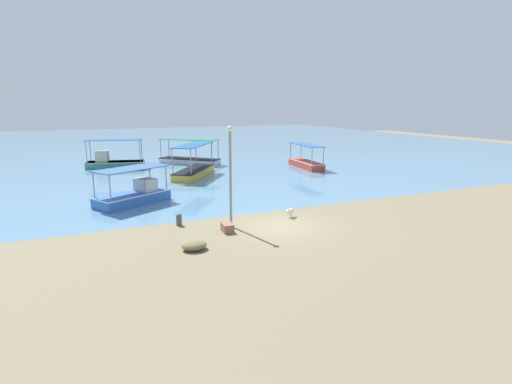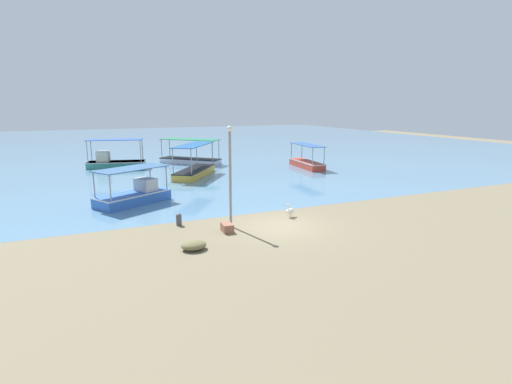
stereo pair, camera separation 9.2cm
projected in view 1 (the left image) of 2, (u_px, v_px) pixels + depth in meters
ground at (282, 226)px, 21.31m from camera, size 120.00×120.00×0.00m
harbor_water at (144, 144)px, 64.17m from camera, size 110.00×90.00×0.00m
fishing_boat_outer at (114, 162)px, 40.76m from camera, size 5.97×3.31×2.88m
fishing_boat_near_left at (194, 170)px, 36.01m from camera, size 5.22×6.38×2.85m
fishing_boat_far_right at (134, 195)px, 26.16m from camera, size 5.21×4.14×2.36m
fishing_boat_far_left at (306, 163)px, 40.84m from camera, size 2.04×5.70×2.36m
fishing_boat_center at (190, 159)px, 43.78m from camera, size 6.14×6.08×2.64m
pelican at (290, 211)px, 23.01m from camera, size 0.79×0.42×0.80m
lamp_post at (230, 171)px, 20.62m from camera, size 0.28×0.28×5.32m
mooring_bollard at (179, 219)px, 21.41m from camera, size 0.31×0.31×0.67m
net_pile at (194, 245)px, 17.88m from camera, size 1.14×0.97×0.42m
cargo_crate at (227, 228)px, 20.38m from camera, size 0.55×0.83×0.43m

